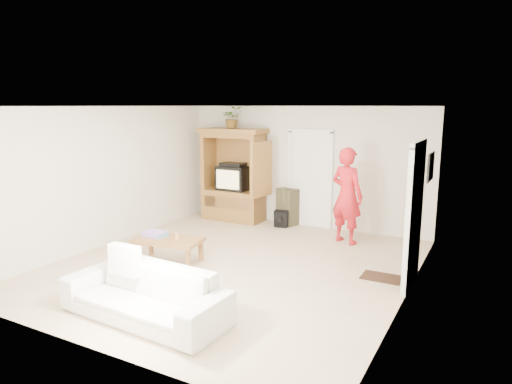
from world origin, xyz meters
TOP-DOWN VIEW (x-y plane):
  - floor at (0.00, 0.00)m, footprint 6.00×6.00m
  - ceiling at (0.00, 0.00)m, footprint 6.00×6.00m
  - wall_back at (0.00, 3.00)m, footprint 5.50×0.00m
  - wall_front at (0.00, -3.00)m, footprint 5.50×0.00m
  - wall_left at (-2.75, 0.00)m, footprint 0.00×6.00m
  - wall_right at (2.75, 0.00)m, footprint 0.00×6.00m
  - armoire at (-1.58, 2.66)m, footprint 1.82×1.14m
  - door_back at (0.15, 2.97)m, footprint 0.85×0.05m
  - doorway_right at (2.73, 0.60)m, footprint 0.05×0.90m
  - framed_picture at (2.73, 1.90)m, footprint 0.03×0.60m
  - doormat at (2.30, 0.60)m, footprint 0.60×0.40m
  - plant at (-1.60, 2.63)m, footprint 0.58×0.57m
  - man at (1.23, 2.14)m, footprint 0.78×0.64m
  - sofa at (0.01, -2.15)m, footprint 2.23×0.97m
  - coffee_table at (-1.05, -0.38)m, footprint 1.20×0.78m
  - towel at (-1.33, -0.38)m, footprint 0.39×0.30m
  - candle at (-0.89, -0.33)m, footprint 0.08×0.08m
  - backpack_black at (-0.33, 2.56)m, footprint 0.32×0.22m
  - backpack_olive at (-0.32, 2.85)m, footprint 0.50×0.43m

SIDE VIEW (x-z plane):
  - floor at x=0.00m, z-range 0.00..0.00m
  - doormat at x=2.30m, z-range 0.00..0.02m
  - backpack_black at x=-0.33m, z-range 0.00..0.36m
  - sofa at x=0.01m, z-range 0.00..0.64m
  - coffee_table at x=-1.05m, z-range 0.15..0.57m
  - backpack_olive at x=-0.32m, z-range 0.00..0.81m
  - towel at x=-1.33m, z-range 0.42..0.50m
  - candle at x=-0.89m, z-range 0.42..0.52m
  - armoire at x=-1.58m, z-range -0.14..1.96m
  - man at x=1.23m, z-range 0.00..1.85m
  - door_back at x=0.15m, z-range 0.00..2.04m
  - doorway_right at x=2.73m, z-range 0.00..2.04m
  - wall_back at x=0.00m, z-range -1.45..4.05m
  - wall_front at x=0.00m, z-range -1.45..4.05m
  - wall_left at x=-2.75m, z-range -1.70..4.30m
  - wall_right at x=2.75m, z-range -1.70..4.30m
  - framed_picture at x=2.73m, z-range 1.36..1.84m
  - plant at x=-1.60m, z-range 2.10..2.59m
  - ceiling at x=0.00m, z-range 2.60..2.60m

